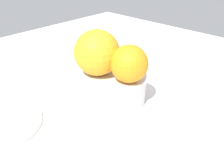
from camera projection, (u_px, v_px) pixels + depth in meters
ground_plane at (112, 103)px, 49.99cm from camera, size 110.00×110.00×2.00cm
fruit_bowl at (112, 87)px, 48.10cm from camera, size 13.62×13.62×5.90cm
orange_in_bowl_0 at (97, 53)px, 44.48cm from camera, size 8.69×8.69×8.69cm
orange_in_bowl_1 at (128, 64)px, 42.21cm from camera, size 6.88×6.88×6.88cm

